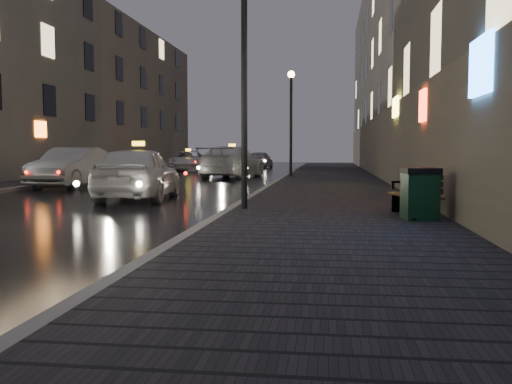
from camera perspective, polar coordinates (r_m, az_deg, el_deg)
ground at (r=7.98m, az=-21.18°, el=-6.87°), size 120.00×120.00×0.00m
sidewalk at (r=27.91m, az=7.56°, el=1.32°), size 4.60×58.00×0.15m
curb at (r=28.00m, az=2.64°, el=1.36°), size 0.20×58.00×0.15m
sidewalk_far at (r=30.56m, az=-16.79°, el=1.43°), size 2.40×58.00×0.15m
curb_far at (r=30.06m, az=-14.53°, el=1.43°), size 0.20×58.00×0.15m
building_near at (r=32.43m, az=13.46°, el=13.04°), size 1.80×50.00×13.00m
building_far_c at (r=49.17m, az=-13.45°, el=8.84°), size 6.00×22.00×11.00m
lamp_near at (r=13.16m, az=-1.18°, el=12.96°), size 0.36×0.36×5.28m
lamp_far at (r=29.00m, az=3.53°, el=8.21°), size 0.36×0.36×5.28m
bench at (r=12.11m, az=15.86°, el=-0.20°), size 0.94×1.80×0.88m
trash_bin at (r=11.40m, az=16.06°, el=-0.13°), size 0.74×0.74×1.00m
taxi_near at (r=17.34m, az=-11.63°, el=1.89°), size 2.36×4.88×1.61m
car_left_mid at (r=23.72m, az=-17.90°, el=2.35°), size 1.72×4.80×1.58m
taxi_mid at (r=30.26m, az=-2.40°, el=3.01°), size 3.05×5.96×1.66m
taxi_far at (r=40.23m, az=-6.78°, el=3.12°), size 2.87×5.28×1.41m
car_far at (r=45.89m, az=0.41°, el=3.26°), size 1.89×4.09×1.36m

